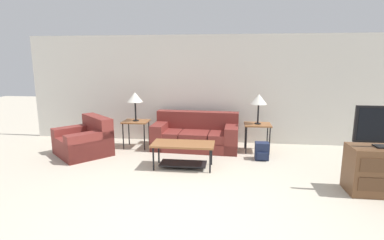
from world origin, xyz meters
name	(u,v)px	position (x,y,z in m)	size (l,w,h in m)	color
ground_plane	(182,219)	(0.00, 0.00, 0.00)	(24.00, 24.00, 0.00)	beige
wall_back	(206,90)	(0.00, 3.79, 1.30)	(8.93, 0.06, 2.60)	silver
couch	(196,136)	(-0.17, 3.15, 0.30)	(1.96, 0.97, 0.82)	maroon
armchair	(85,141)	(-2.51, 2.42, 0.28)	(1.43, 1.43, 0.80)	maroon
coffee_table	(183,150)	(-0.27, 1.85, 0.35)	(1.16, 0.55, 0.48)	#935B33
side_table_left	(136,124)	(-1.56, 3.07, 0.56)	(0.58, 0.48, 0.63)	#935B33
side_table_right	(258,127)	(1.20, 3.07, 0.56)	(0.58, 0.48, 0.63)	#935B33
table_lamp_left	(135,98)	(-1.56, 3.07, 1.17)	(0.36, 0.36, 0.66)	black
table_lamp_right	(259,100)	(1.20, 3.07, 1.17)	(0.36, 0.36, 0.66)	black
tv_console	(384,171)	(2.92, 1.12, 0.37)	(1.04, 0.52, 0.73)	brown
backpack	(262,151)	(1.26, 2.52, 0.17)	(0.27, 0.29, 0.36)	#1E2847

